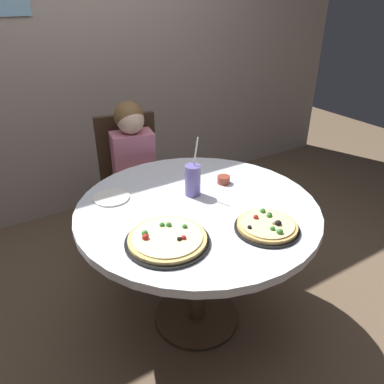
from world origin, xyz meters
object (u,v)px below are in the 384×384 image
object	(u,v)px
diner_child	(139,195)
sauce_bowl	(224,180)
pizza_veggie	(167,239)
pizza_cheese	(267,226)
chair_wooden	(132,178)
plate_small	(111,198)
soda_cup	(193,180)
dining_table	(197,223)

from	to	relation	value
diner_child	sauce_bowl	world-z (taller)	diner_child
pizza_veggie	pizza_cheese	bearing A→B (deg)	-19.14
chair_wooden	pizza_cheese	distance (m)	1.24
pizza_veggie	plate_small	size ratio (longest dim) A/B	1.97
soda_cup	pizza_cheese	bearing A→B (deg)	-76.50
diner_child	pizza_cheese	distance (m)	1.08
chair_wooden	soda_cup	distance (m)	0.82
dining_table	soda_cup	world-z (taller)	soda_cup
soda_cup	sauce_bowl	world-z (taller)	soda_cup
soda_cup	sauce_bowl	bearing A→B (deg)	5.60
chair_wooden	pizza_cheese	bearing A→B (deg)	-84.01
dining_table	pizza_veggie	world-z (taller)	pizza_veggie
diner_child	chair_wooden	bearing A→B (deg)	79.66
chair_wooden	dining_table	bearing A→B (deg)	-91.17
pizza_veggie	soda_cup	world-z (taller)	soda_cup
diner_child	pizza_veggie	bearing A→B (deg)	-106.06
chair_wooden	diner_child	distance (m)	0.19
diner_child	pizza_cheese	bearing A→B (deg)	-81.19
diner_child	sauce_bowl	size ratio (longest dim) A/B	15.46
pizza_veggie	plate_small	distance (m)	0.48
sauce_bowl	soda_cup	bearing A→B (deg)	-174.40
diner_child	pizza_cheese	world-z (taller)	diner_child
sauce_bowl	plate_small	distance (m)	0.60
soda_cup	chair_wooden	bearing A→B (deg)	91.56
chair_wooden	plate_small	distance (m)	0.72
dining_table	soda_cup	xyz separation A→B (m)	(0.04, 0.11, 0.18)
pizza_cheese	soda_cup	size ratio (longest dim) A/B	0.92
diner_child	pizza_veggie	xyz separation A→B (m)	(-0.25, -0.88, 0.28)
pizza_cheese	sauce_bowl	size ratio (longest dim) A/B	4.06
chair_wooden	pizza_veggie	distance (m)	1.13
chair_wooden	soda_cup	size ratio (longest dim) A/B	3.09
pizza_veggie	dining_table	bearing A→B (deg)	35.45
chair_wooden	plate_small	world-z (taller)	chair_wooden
chair_wooden	soda_cup	bearing A→B (deg)	-88.44
soda_cup	sauce_bowl	size ratio (longest dim) A/B	4.39
chair_wooden	plate_small	size ratio (longest dim) A/B	5.28
soda_cup	pizza_veggie	bearing A→B (deg)	-136.01
sauce_bowl	pizza_cheese	bearing A→B (deg)	-102.61
pizza_cheese	sauce_bowl	bearing A→B (deg)	77.39
diner_child	plate_small	xyz separation A→B (m)	(-0.31, -0.41, 0.27)
plate_small	soda_cup	bearing A→B (deg)	-25.68
pizza_cheese	dining_table	bearing A→B (deg)	113.32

